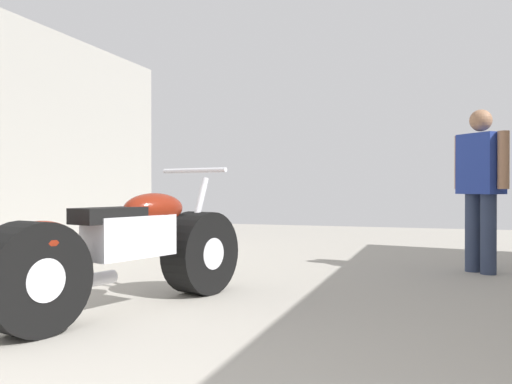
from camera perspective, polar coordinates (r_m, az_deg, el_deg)
The scene contains 3 objects.
ground_plane at distance 4.39m, azimuth 2.90°, elevation -10.98°, with size 16.13×16.13×0.00m, color #9E998E.
motorcycle_maroon_cruiser at distance 3.90m, azimuth -13.58°, elevation -6.21°, with size 0.94×2.19×1.03m.
mechanic_in_blue at distance 5.97m, azimuth 22.63°, elevation 1.13°, with size 0.54×0.56×1.67m.
Camera 1 is at (1.15, -0.79, 0.87)m, focal length 37.88 mm.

